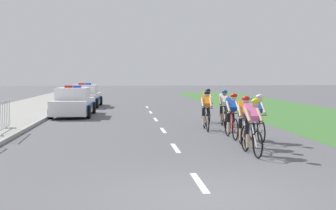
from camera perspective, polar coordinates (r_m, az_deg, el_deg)
name	(u,v)px	position (r m, az deg, el deg)	size (l,w,h in m)	color
ground_plane	(210,198)	(7.53, 5.67, -12.34)	(160.00, 160.00, 0.00)	#56565B
kerb_edge	(47,117)	(21.52, -15.95, -1.61)	(0.16, 60.00, 0.13)	#9E9E99
grass_verge	(311,116)	(23.26, 18.64, -1.41)	(7.00, 60.00, 0.01)	#3D7033
lane_markings_centre	(163,130)	(16.35, -0.66, -3.41)	(0.14, 25.60, 0.01)	white
cyclist_lead	(252,126)	(11.47, 11.16, -2.73)	(0.42, 1.72, 1.56)	black
cyclist_second	(244,121)	(12.67, 10.17, -2.08)	(0.45, 1.72, 1.56)	black
cyclist_third	(257,117)	(13.84, 11.81, -1.59)	(0.42, 1.72, 1.56)	black
cyclist_fourth	(232,115)	(14.36, 8.53, -1.35)	(0.42, 1.72, 1.56)	black
cyclist_fifth	(206,110)	(16.38, 5.13, -0.66)	(0.43, 1.72, 1.56)	black
cyclist_sixth	(224,108)	(17.50, 7.49, -0.38)	(0.45, 1.72, 1.56)	black
cyclist_seventh	(207,105)	(19.03, 5.26, -0.01)	(0.43, 1.72, 1.56)	black
police_car_nearest	(73,103)	(22.56, -12.59, 0.27)	(2.07, 4.44, 1.59)	white
police_car_second	(85,97)	(29.09, -11.06, 1.11)	(2.13, 4.47, 1.59)	white
crowd_barrier_rear	(3,117)	(15.96, -21.32, -1.55)	(0.63, 2.32, 1.07)	#B7BABF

